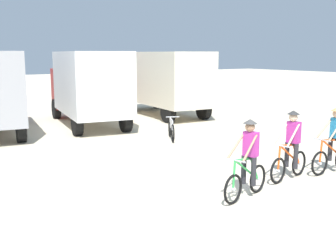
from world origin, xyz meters
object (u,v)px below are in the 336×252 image
Objects in this scene: box_truck_avon_van at (88,84)px; box_truck_cream_rv at (164,80)px; cyclist_near_camera at (334,142)px; bicycle_spare at (171,129)px; cyclist_orange_shirt at (248,162)px; cyclist_cowboy_hat at (291,148)px.

box_truck_avon_van is 4.68m from box_truck_cream_rv.
bicycle_spare is at bearing 100.59° from cyclist_near_camera.
cyclist_orange_shirt is 1.00× the size of cyclist_near_camera.
cyclist_near_camera is at bearing -79.41° from bicycle_spare.
box_truck_avon_van is 5.19m from bicycle_spare.
cyclist_cowboy_hat is at bearing 170.88° from cyclist_near_camera.
box_truck_avon_van is at bearing 84.86° from cyclist_orange_shirt.
cyclist_cowboy_hat is at bearing 11.74° from cyclist_orange_shirt.
cyclist_orange_shirt and cyclist_cowboy_hat have the same top height.
cyclist_cowboy_hat and cyclist_near_camera have the same top height.
box_truck_cream_rv is 12.10m from cyclist_cowboy_hat.
box_truck_avon_van is 3.87× the size of cyclist_orange_shirt.
box_truck_avon_van is 1.02× the size of box_truck_cream_rv.
cyclist_cowboy_hat is 1.00× the size of cyclist_near_camera.
cyclist_near_camera is at bearing 2.77° from cyclist_orange_shirt.
cyclist_orange_shirt is at bearing -115.33° from box_truck_cream_rv.
box_truck_cream_rv is at bearing 64.67° from cyclist_orange_shirt.
bicycle_spare is (2.29, 6.37, -0.45)m from cyclist_orange_shirt.
bicycle_spare is at bearing -75.04° from box_truck_avon_van.
cyclist_orange_shirt is at bearing -177.23° from cyclist_near_camera.
box_truck_avon_van is 11.27m from cyclist_orange_shirt.
box_truck_cream_rv is 3.80× the size of cyclist_orange_shirt.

